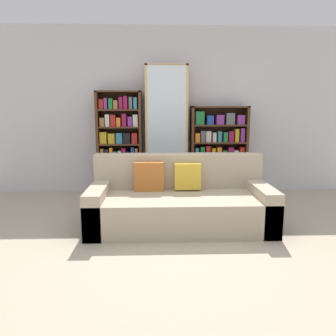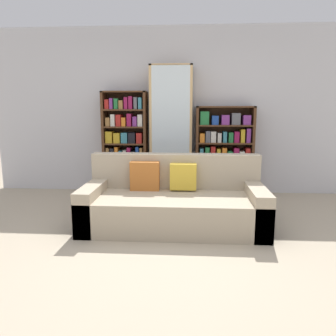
{
  "view_description": "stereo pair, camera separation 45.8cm",
  "coord_description": "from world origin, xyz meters",
  "px_view_note": "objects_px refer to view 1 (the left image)",
  "views": [
    {
      "loc": [
        -0.19,
        -3.05,
        1.39
      ],
      "look_at": [
        -0.03,
        1.46,
        0.58
      ],
      "focal_mm": 35.0,
      "sensor_mm": 36.0,
      "label": 1
    },
    {
      "loc": [
        0.27,
        -3.04,
        1.39
      ],
      "look_at": [
        -0.03,
        1.46,
        0.58
      ],
      "focal_mm": 35.0,
      "sensor_mm": 36.0,
      "label": 2
    }
  ],
  "objects_px": {
    "display_cabinet": "(166,132)",
    "bookshelf_left": "(120,145)",
    "couch": "(179,203)",
    "wine_bottle": "(200,192)",
    "bookshelf_right": "(218,152)"
  },
  "relations": [
    {
      "from": "couch",
      "to": "display_cabinet",
      "type": "distance_m",
      "value": 1.66
    },
    {
      "from": "bookshelf_left",
      "to": "couch",
      "type": "bearing_deg",
      "value": -59.78
    },
    {
      "from": "bookshelf_left",
      "to": "display_cabinet",
      "type": "bearing_deg",
      "value": -1.22
    },
    {
      "from": "couch",
      "to": "bookshelf_left",
      "type": "bearing_deg",
      "value": 120.22
    },
    {
      "from": "bookshelf_left",
      "to": "wine_bottle",
      "type": "height_order",
      "value": "bookshelf_left"
    },
    {
      "from": "display_cabinet",
      "to": "bookshelf_left",
      "type": "bearing_deg",
      "value": 178.78
    },
    {
      "from": "couch",
      "to": "wine_bottle",
      "type": "distance_m",
      "value": 1.07
    },
    {
      "from": "display_cabinet",
      "to": "bookshelf_right",
      "type": "distance_m",
      "value": 0.91
    },
    {
      "from": "bookshelf_left",
      "to": "wine_bottle",
      "type": "bearing_deg",
      "value": -21.99
    },
    {
      "from": "bookshelf_left",
      "to": "bookshelf_right",
      "type": "distance_m",
      "value": 1.61
    },
    {
      "from": "bookshelf_left",
      "to": "bookshelf_right",
      "type": "relative_size",
      "value": 1.16
    },
    {
      "from": "couch",
      "to": "bookshelf_right",
      "type": "xyz_separation_m",
      "value": [
        0.73,
        1.49,
        0.41
      ]
    },
    {
      "from": "display_cabinet",
      "to": "couch",
      "type": "bearing_deg",
      "value": -85.53
    },
    {
      "from": "couch",
      "to": "display_cabinet",
      "type": "bearing_deg",
      "value": 94.47
    },
    {
      "from": "display_cabinet",
      "to": "wine_bottle",
      "type": "distance_m",
      "value": 1.12
    }
  ]
}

